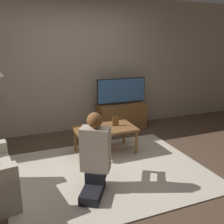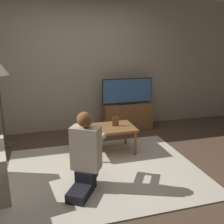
% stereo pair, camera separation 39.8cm
% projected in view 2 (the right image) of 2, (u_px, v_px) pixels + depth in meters
% --- Properties ---
extents(ground_plane, '(10.00, 10.00, 0.00)m').
position_uv_depth(ground_plane, '(104.00, 171.00, 3.49)').
color(ground_plane, brown).
extents(wall_back, '(10.00, 0.06, 2.60)m').
position_uv_depth(wall_back, '(80.00, 66.00, 4.93)').
color(wall_back, tan).
rests_on(wall_back, ground_plane).
extents(rug, '(2.62, 2.07, 0.02)m').
position_uv_depth(rug, '(104.00, 171.00, 3.49)').
color(rug, beige).
rests_on(rug, ground_plane).
extents(tv_stand, '(1.00, 0.40, 0.53)m').
position_uv_depth(tv_stand, '(127.00, 116.00, 5.15)').
color(tv_stand, brown).
rests_on(tv_stand, ground_plane).
extents(tv, '(1.04, 0.08, 0.52)m').
position_uv_depth(tv, '(127.00, 91.00, 5.01)').
color(tv, black).
rests_on(tv, tv_stand).
extents(coffee_table, '(0.96, 0.56, 0.44)m').
position_uv_depth(coffee_table, '(105.00, 130.00, 3.99)').
color(coffee_table, brown).
rests_on(coffee_table, ground_plane).
extents(person_kneeling, '(0.63, 0.81, 0.97)m').
position_uv_depth(person_kneeling, '(86.00, 153.00, 2.96)').
color(person_kneeling, black).
rests_on(person_kneeling, rug).
extents(picture_frame, '(0.11, 0.01, 0.15)m').
position_uv_depth(picture_frame, '(115.00, 121.00, 4.03)').
color(picture_frame, brown).
rests_on(picture_frame, coffee_table).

